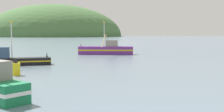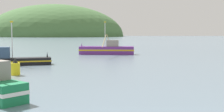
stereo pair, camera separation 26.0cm
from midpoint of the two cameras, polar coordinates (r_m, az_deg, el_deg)
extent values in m
ellipsoid|color=#47703D|center=(277.71, -10.84, 3.69)|extent=(125.09, 100.07, 57.80)
cube|color=black|center=(39.75, -19.27, -1.04)|extent=(10.93, 5.23, 0.91)
cube|color=gold|center=(39.74, -19.28, -0.98)|extent=(11.03, 5.28, 0.16)
cone|color=black|center=(39.68, -12.05, 0.27)|extent=(0.25, 0.25, 0.70)
cylinder|color=silver|center=(39.55, -18.33, 2.83)|extent=(0.12, 0.12, 4.43)
cube|color=gold|center=(39.55, -18.42, 6.21)|extent=(0.35, 0.14, 0.20)
cube|color=#6B2D84|center=(55.66, -0.91, 1.07)|extent=(10.12, 1.88, 1.49)
cube|color=gold|center=(55.66, -0.91, 1.15)|extent=(10.22, 1.90, 0.27)
cone|color=#6B2D84|center=(56.13, -5.66, 2.20)|extent=(0.20, 0.20, 0.70)
cube|color=gray|center=(55.52, 0.23, 2.44)|extent=(2.19, 1.35, 1.18)
cylinder|color=silver|center=(55.58, -1.20, 4.10)|extent=(0.12, 0.12, 4.40)
cube|color=gold|center=(55.60, -1.21, 6.49)|extent=(0.36, 0.03, 0.20)
cylinder|color=#997F4C|center=(50.57, -1.33, 2.96)|extent=(0.17, 8.24, 1.99)
cylinder|color=#997F4C|center=(60.58, -0.57, 3.24)|extent=(0.17, 8.24, 1.99)
cylinder|color=yellow|center=(30.57, -17.70, -2.37)|extent=(0.88, 0.88, 1.19)
cone|color=black|center=(30.48, -17.74, -0.79)|extent=(0.53, 0.53, 0.50)
camera|label=1|loc=(0.13, -89.79, 0.02)|focal=48.00mm
camera|label=2|loc=(0.13, 90.21, -0.02)|focal=48.00mm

